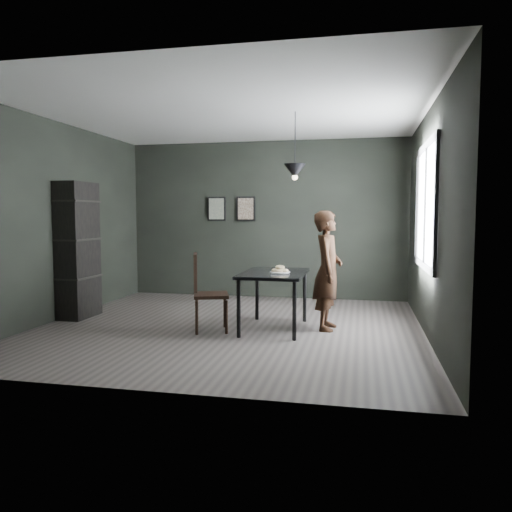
% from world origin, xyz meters
% --- Properties ---
extents(ground, '(5.00, 5.00, 0.00)m').
position_xyz_m(ground, '(0.00, 0.00, 0.00)').
color(ground, '#3C3734').
rests_on(ground, ground).
extents(back_wall, '(5.00, 0.10, 2.80)m').
position_xyz_m(back_wall, '(0.00, 2.50, 1.40)').
color(back_wall, black).
rests_on(back_wall, ground).
extents(ceiling, '(5.00, 5.00, 0.02)m').
position_xyz_m(ceiling, '(0.00, 0.00, 2.80)').
color(ceiling, silver).
rests_on(ceiling, ground).
extents(window_assembly, '(0.04, 1.96, 1.56)m').
position_xyz_m(window_assembly, '(2.47, 0.20, 1.60)').
color(window_assembly, white).
rests_on(window_assembly, ground).
extents(cafe_table, '(0.80, 1.20, 0.75)m').
position_xyz_m(cafe_table, '(0.60, 0.00, 0.67)').
color(cafe_table, black).
rests_on(cafe_table, ground).
extents(white_plate, '(0.23, 0.23, 0.01)m').
position_xyz_m(white_plate, '(0.70, -0.12, 0.76)').
color(white_plate, silver).
rests_on(white_plate, cafe_table).
extents(donut_pile, '(0.22, 0.22, 0.09)m').
position_xyz_m(donut_pile, '(0.70, -0.12, 0.79)').
color(donut_pile, '#F4E5BD').
rests_on(donut_pile, white_plate).
extents(woman, '(0.39, 0.58, 1.54)m').
position_xyz_m(woman, '(1.28, 0.14, 0.77)').
color(woman, black).
rests_on(woman, ground).
extents(wood_chair, '(0.55, 0.55, 1.00)m').
position_xyz_m(wood_chair, '(-0.26, -0.30, 0.57)').
color(wood_chair, black).
rests_on(wood_chair, ground).
extents(shelf_unit, '(0.38, 0.66, 1.96)m').
position_xyz_m(shelf_unit, '(-2.32, 0.17, 0.98)').
color(shelf_unit, black).
rests_on(shelf_unit, ground).
extents(pendant_lamp, '(0.28, 0.28, 0.86)m').
position_xyz_m(pendant_lamp, '(0.85, 0.10, 2.05)').
color(pendant_lamp, black).
rests_on(pendant_lamp, ground).
extents(framed_print_left, '(0.34, 0.04, 0.44)m').
position_xyz_m(framed_print_left, '(-0.90, 2.47, 1.60)').
color(framed_print_left, black).
rests_on(framed_print_left, ground).
extents(framed_print_right, '(0.34, 0.04, 0.44)m').
position_xyz_m(framed_print_right, '(-0.35, 2.47, 1.60)').
color(framed_print_right, black).
rests_on(framed_print_right, ground).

